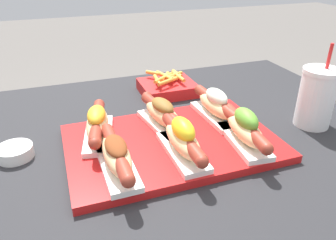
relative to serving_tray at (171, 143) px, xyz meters
name	(u,v)px	position (x,y,z in m)	size (l,w,h in m)	color
serving_tray	(171,143)	(0.00, 0.00, 0.00)	(0.47, 0.31, 0.02)	red
hot_dog_0	(117,155)	(-0.14, -0.07, 0.04)	(0.06, 0.21, 0.07)	white
hot_dog_1	(185,139)	(0.01, -0.06, 0.04)	(0.06, 0.21, 0.08)	white
hot_dog_2	(245,129)	(0.15, -0.07, 0.04)	(0.08, 0.21, 0.08)	white
hot_dog_3	(98,124)	(-0.15, 0.06, 0.04)	(0.09, 0.21, 0.07)	white
hot_dog_4	(163,113)	(0.01, 0.07, 0.04)	(0.09, 0.21, 0.07)	white
hot_dog_5	(216,105)	(0.14, 0.07, 0.04)	(0.07, 0.21, 0.08)	white
sauce_bowl	(15,151)	(-0.33, 0.07, 0.01)	(0.08, 0.08, 0.03)	white
drink_cup	(316,98)	(0.37, -0.02, 0.07)	(0.09, 0.09, 0.21)	white
fries_basket	(167,87)	(0.10, 0.30, 0.01)	(0.16, 0.14, 0.06)	red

